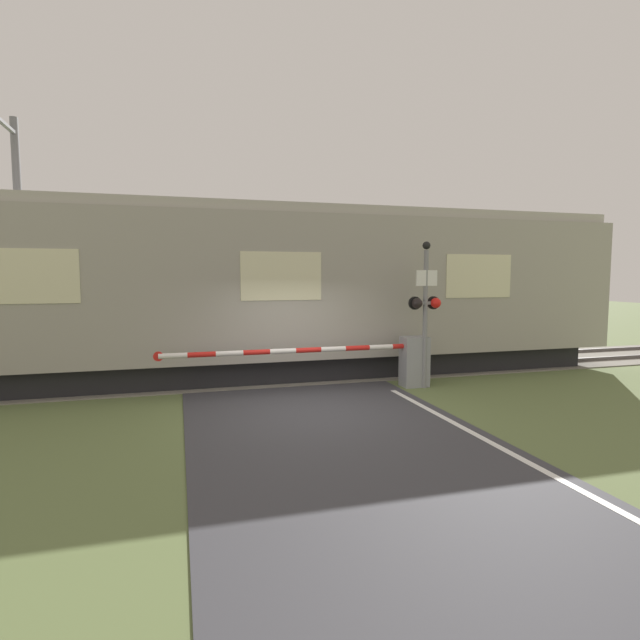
# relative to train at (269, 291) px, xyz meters

# --- Properties ---
(ground_plane) EXTENTS (80.00, 80.00, 0.00)m
(ground_plane) POSITION_rel_train_xyz_m (0.16, -3.64, -2.19)
(ground_plane) COLOR #5B6B3D
(track_bed) EXTENTS (36.00, 3.20, 0.13)m
(track_bed) POSITION_rel_train_xyz_m (0.16, 0.00, -2.16)
(track_bed) COLOR slate
(track_bed) RESTS_ON ground_plane
(train) EXTENTS (18.67, 3.17, 4.28)m
(train) POSITION_rel_train_xyz_m (0.00, 0.00, 0.00)
(train) COLOR black
(train) RESTS_ON ground_plane
(crossing_barrier) EXTENTS (6.10, 0.44, 1.17)m
(crossing_barrier) POSITION_rel_train_xyz_m (2.48, -2.28, -1.53)
(crossing_barrier) COLOR gray
(crossing_barrier) RESTS_ON ground_plane
(signal_post) EXTENTS (0.77, 0.26, 3.36)m
(signal_post) POSITION_rel_train_xyz_m (3.15, -2.50, -0.27)
(signal_post) COLOR gray
(signal_post) RESTS_ON ground_plane
(catenary_pole) EXTENTS (0.20, 1.90, 6.67)m
(catenary_pole) POSITION_rel_train_xyz_m (-6.25, 2.14, 1.30)
(catenary_pole) COLOR slate
(catenary_pole) RESTS_ON ground_plane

